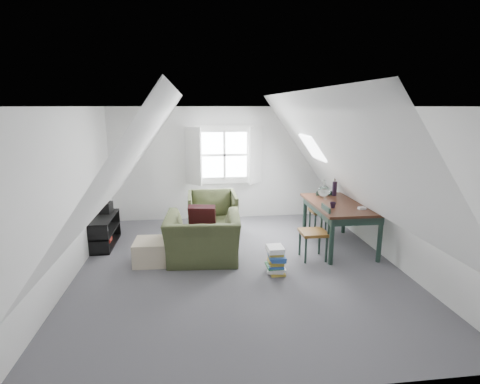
{
  "coord_description": "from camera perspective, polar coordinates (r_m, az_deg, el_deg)",
  "views": [
    {
      "loc": [
        -0.67,
        -5.53,
        2.5
      ],
      "look_at": [
        0.09,
        0.6,
        1.08
      ],
      "focal_mm": 28.0,
      "sensor_mm": 36.0,
      "label": 1
    }
  ],
  "objects": [
    {
      "name": "floor",
      "position": [
        6.11,
        -0.12,
        -11.27
      ],
      "size": [
        5.5,
        5.5,
        0.0
      ],
      "primitive_type": "plane",
      "color": "#4E4D52",
      "rests_on": "ground"
    },
    {
      "name": "ceiling",
      "position": [
        5.57,
        -0.13,
        12.9
      ],
      "size": [
        5.5,
        5.5,
        0.0
      ],
      "primitive_type": "plane",
      "rotation": [
        3.14,
        0.0,
        0.0
      ],
      "color": "white",
      "rests_on": "wall_back"
    },
    {
      "name": "wall_back",
      "position": [
        8.4,
        -2.41,
        4.34
      ],
      "size": [
        5.0,
        0.0,
        5.0
      ],
      "primitive_type": "plane",
      "rotation": [
        1.57,
        0.0,
        0.0
      ],
      "color": "silver",
      "rests_on": "ground"
    },
    {
      "name": "wall_front",
      "position": [
        3.12,
        6.11,
        -10.81
      ],
      "size": [
        5.0,
        0.0,
        5.0
      ],
      "primitive_type": "plane",
      "rotation": [
        -1.57,
        0.0,
        0.0
      ],
      "color": "silver",
      "rests_on": "ground"
    },
    {
      "name": "wall_left",
      "position": [
        5.96,
        -24.75,
        -0.42
      ],
      "size": [
        0.0,
        5.5,
        5.5
      ],
      "primitive_type": "plane",
      "rotation": [
        1.57,
        0.0,
        1.57
      ],
      "color": "silver",
      "rests_on": "ground"
    },
    {
      "name": "wall_right",
      "position": [
        6.5,
        22.33,
        0.83
      ],
      "size": [
        0.0,
        5.5,
        5.5
      ],
      "primitive_type": "plane",
      "rotation": [
        1.57,
        0.0,
        -1.57
      ],
      "color": "silver",
      "rests_on": "ground"
    },
    {
      "name": "slope_left",
      "position": [
        5.64,
        -16.01,
        5.02
      ],
      "size": [
        3.19,
        5.5,
        4.48
      ],
      "primitive_type": "plane",
      "rotation": [
        0.0,
        2.19,
        0.0
      ],
      "color": "white",
      "rests_on": "wall_left"
    },
    {
      "name": "slope_right",
      "position": [
        6.0,
        14.79,
        5.54
      ],
      "size": [
        3.19,
        5.5,
        4.48
      ],
      "primitive_type": "plane",
      "rotation": [
        0.0,
        -2.19,
        0.0
      ],
      "color": "white",
      "rests_on": "wall_right"
    },
    {
      "name": "dormer_window",
      "position": [
        8.3,
        -2.38,
        5.63
      ],
      "size": [
        1.71,
        0.35,
        1.3
      ],
      "color": "white",
      "rests_on": "wall_back"
    },
    {
      "name": "skylight",
      "position": [
        7.22,
        10.97,
        6.67
      ],
      "size": [
        0.35,
        0.75,
        0.47
      ],
      "primitive_type": "cube",
      "rotation": [
        0.0,
        0.95,
        0.0
      ],
      "color": "white",
      "rests_on": "slope_right"
    },
    {
      "name": "armchair_near",
      "position": [
        6.36,
        -5.57,
        -10.33
      ],
      "size": [
        1.27,
        1.13,
        0.78
      ],
      "primitive_type": "imported",
      "rotation": [
        0.0,
        0.0,
        3.08
      ],
      "color": "#3B4225",
      "rests_on": "floor"
    },
    {
      "name": "armchair_far",
      "position": [
        7.51,
        -4.16,
        -6.56
      ],
      "size": [
        0.93,
        0.96,
        0.87
      ],
      "primitive_type": "imported",
      "rotation": [
        0.0,
        0.0,
        0.0
      ],
      "color": "#3B4225",
      "rests_on": "floor"
    },
    {
      "name": "throw_pillow",
      "position": [
        6.26,
        -5.75,
        -3.91
      ],
      "size": [
        0.48,
        0.33,
        0.46
      ],
      "primitive_type": "cube",
      "rotation": [
        0.31,
        0.0,
        -0.18
      ],
      "color": "#340E12",
      "rests_on": "armchair_near"
    },
    {
      "name": "ottoman",
      "position": [
        6.34,
        -13.17,
        -8.81
      ],
      "size": [
        0.59,
        0.59,
        0.38
      ],
      "primitive_type": "cube",
      "rotation": [
        0.0,
        0.0,
        -0.03
      ],
      "color": "tan",
      "rests_on": "floor"
    },
    {
      "name": "dining_table",
      "position": [
        6.91,
        14.95,
        -2.5
      ],
      "size": [
        0.99,
        1.65,
        0.83
      ],
      "rotation": [
        0.0,
        0.0,
        0.03
      ],
      "color": "black",
      "rests_on": "floor"
    },
    {
      "name": "demijohn",
      "position": [
        7.21,
        12.63,
        0.23
      ],
      "size": [
        0.23,
        0.23,
        0.32
      ],
      "rotation": [
        0.0,
        0.0,
        -0.26
      ],
      "color": "silver",
      "rests_on": "dining_table"
    },
    {
      "name": "vase_twigs",
      "position": [
        7.39,
        14.21,
        0.61
      ],
      "size": [
        0.09,
        0.1,
        0.68
      ],
      "rotation": [
        0.0,
        0.0,
        -0.1
      ],
      "color": "black",
      "rests_on": "dining_table"
    },
    {
      "name": "cup",
      "position": [
        6.53,
        13.94,
        -2.36
      ],
      "size": [
        0.11,
        0.11,
        0.1
      ],
      "primitive_type": "imported",
      "rotation": [
        0.0,
        0.0,
        -0.03
      ],
      "color": "black",
      "rests_on": "dining_table"
    },
    {
      "name": "paper_box",
      "position": [
        6.56,
        18.08,
        -2.36
      ],
      "size": [
        0.12,
        0.09,
        0.04
      ],
      "primitive_type": "cube",
      "rotation": [
        0.0,
        0.0,
        0.08
      ],
      "color": "white",
      "rests_on": "dining_table"
    },
    {
      "name": "dining_chair_far",
      "position": [
        7.64,
        12.38,
        -2.77
      ],
      "size": [
        0.43,
        0.43,
        0.91
      ],
      "rotation": [
        0.0,
        0.0,
        3.36
      ],
      "color": "brown",
      "rests_on": "floor"
    },
    {
      "name": "dining_chair_near",
      "position": [
        6.36,
        11.45,
        -5.92
      ],
      "size": [
        0.43,
        0.43,
        0.91
      ],
      "rotation": [
        0.0,
        0.0,
        -1.87
      ],
      "color": "brown",
      "rests_on": "floor"
    },
    {
      "name": "media_shelf",
      "position": [
        7.32,
        -19.97,
        -5.84
      ],
      "size": [
        0.36,
        1.07,
        0.55
      ],
      "rotation": [
        0.0,
        0.0,
        -0.06
      ],
      "color": "black",
      "rests_on": "floor"
    },
    {
      "name": "electronics_box",
      "position": [
        7.47,
        -19.73,
        -2.3
      ],
      "size": [
        0.22,
        0.29,
        0.21
      ],
      "primitive_type": "cube",
      "rotation": [
        0.0,
        0.0,
        -0.1
      ],
      "color": "black",
      "rests_on": "media_shelf"
    },
    {
      "name": "magazine_stack",
      "position": [
        5.83,
        5.5,
        -10.29
      ],
      "size": [
        0.32,
        0.38,
        0.42
      ],
      "rotation": [
        0.0,
        0.0,
        -0.07
      ],
      "color": "#B29933",
      "rests_on": "floor"
    }
  ]
}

